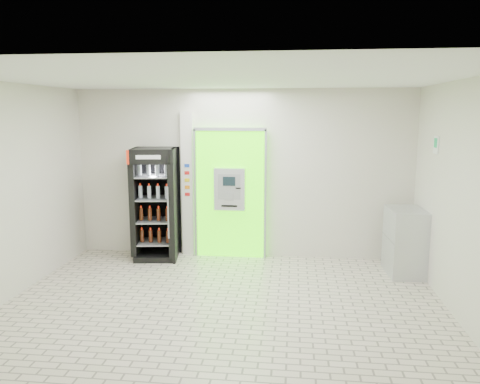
# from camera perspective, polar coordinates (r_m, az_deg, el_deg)

# --- Properties ---
(ground) EXTENTS (6.00, 6.00, 0.00)m
(ground) POSITION_cam_1_polar(r_m,az_deg,el_deg) (6.37, -2.33, -14.32)
(ground) COLOR beige
(ground) RESTS_ON ground
(room_shell) EXTENTS (6.00, 6.00, 6.00)m
(room_shell) POSITION_cam_1_polar(r_m,az_deg,el_deg) (5.87, -2.45, 2.34)
(room_shell) COLOR beige
(room_shell) RESTS_ON ground
(atm_assembly) EXTENTS (1.30, 0.24, 2.33)m
(atm_assembly) POSITION_cam_1_polar(r_m,az_deg,el_deg) (8.36, -1.19, -0.08)
(atm_assembly) COLOR #40F801
(atm_assembly) RESTS_ON ground
(pillar) EXTENTS (0.22, 0.11, 2.60)m
(pillar) POSITION_cam_1_polar(r_m,az_deg,el_deg) (8.51, -6.37, 0.92)
(pillar) COLOR silver
(pillar) RESTS_ON ground
(beverage_cooler) EXTENTS (0.83, 0.78, 1.98)m
(beverage_cooler) POSITION_cam_1_polar(r_m,az_deg,el_deg) (8.44, -10.21, -1.67)
(beverage_cooler) COLOR black
(beverage_cooler) RESTS_ON ground
(steel_cabinet) EXTENTS (0.58, 0.83, 1.07)m
(steel_cabinet) POSITION_cam_1_polar(r_m,az_deg,el_deg) (8.02, 19.46, -5.72)
(steel_cabinet) COLOR #B5B7BD
(steel_cabinet) RESTS_ON ground
(exit_sign) EXTENTS (0.02, 0.22, 0.26)m
(exit_sign) POSITION_cam_1_polar(r_m,az_deg,el_deg) (7.46, 22.80, 5.33)
(exit_sign) COLOR white
(exit_sign) RESTS_ON room_shell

